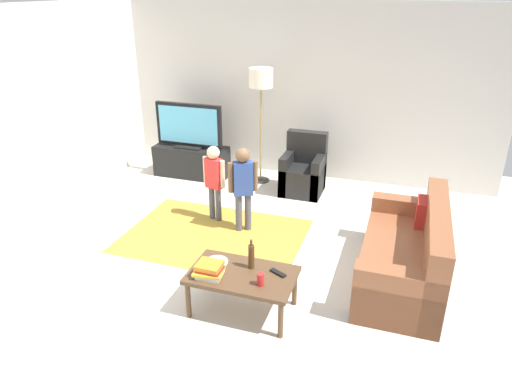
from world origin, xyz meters
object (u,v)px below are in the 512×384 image
armchair (304,173)px  soda_can (261,279)px  couch (410,257)px  child_near_tv (214,176)px  coffee_table (242,278)px  floor_lamp (261,84)px  plate (217,262)px  tv_stand (192,162)px  tv (189,126)px  child_center (243,182)px  bottle (251,256)px  book_stack (209,270)px  tv_remote (278,273)px

armchair → soda_can: bearing=-83.9°
couch → child_near_tv: child_near_tv is taller
couch → coffee_table: 1.81m
floor_lamp → child_near_tv: 1.76m
plate → tv_stand: bearing=120.0°
tv → couch: size_ratio=0.61×
tv_stand → floor_lamp: (1.14, 0.15, 1.30)m
child_near_tv → couch: bearing=-15.1°
armchair → child_center: size_ratio=0.81×
floor_lamp → bottle: size_ratio=5.88×
floor_lamp → coffee_table: 3.50m
book_stack → tv_stand: bearing=118.6°
soda_can → plate: bearing=157.1°
tv_stand → soda_can: (2.21, -3.15, 0.24)m
armchair → tv_remote: size_ratio=5.29×
tv_stand → bottle: size_ratio=3.96×
soda_can → book_stack: bearing=-179.1°
armchair → book_stack: bearing=-93.0°
couch → plate: (-1.79, -0.93, 0.14)m
tv_remote → soda_can: soda_can is taller
book_stack → tv_remote: bearing=21.0°
tv_stand → floor_lamp: 1.73m
tv_stand → child_center: (1.44, -1.49, 0.42)m
tv → armchair: bearing=-0.6°
couch → book_stack: (-1.76, -1.16, 0.19)m
tv_stand → tv_remote: tv_stand is taller
tv_stand → bottle: 3.57m
coffee_table → plate: (-0.30, 0.10, 0.06)m
book_stack → couch: bearing=33.3°
armchair → child_center: (-0.44, -1.45, 0.37)m
floor_lamp → soda_can: 3.63m
couch → coffee_table: (-1.49, -1.03, 0.08)m
couch → child_center: (-2.04, 0.51, 0.38)m
soda_can → plate: size_ratio=0.55×
coffee_table → couch: bearing=34.6°
tv_stand → soda_can: size_ratio=10.00×
tv_stand → tv: 0.60m
child_center → plate: (0.25, -1.44, -0.24)m
soda_can → tv: bearing=125.3°
armchair → child_near_tv: bearing=-124.7°
child_center → bottle: bearing=-67.1°
tv_remote → plate: size_ratio=0.77×
child_near_tv → soda_can: bearing=-56.0°
tv_stand → tv: (-0.00, -0.02, 0.60)m
child_center → tv_remote: 1.70m
armchair → book_stack: size_ratio=3.08×
child_center → plate: bearing=-80.2°
tv → armchair: tv is taller
floor_lamp → plate: floor_lamp is taller
tv_stand → couch: (3.48, -2.00, 0.05)m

